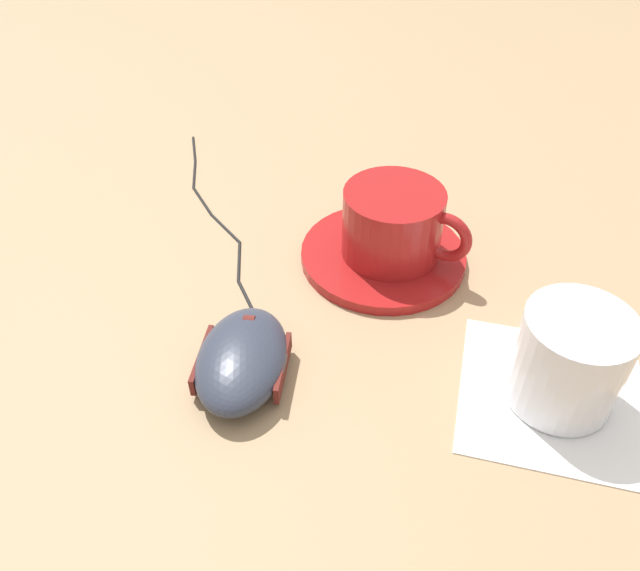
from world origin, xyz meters
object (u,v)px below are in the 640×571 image
object	(u,v)px
saucer	(383,255)
coffee_cup	(394,224)
computer_mouse	(242,359)
drinking_glass	(569,360)

from	to	relation	value
saucer	coffee_cup	xyz separation A→B (m)	(-0.01, -0.00, 0.04)
coffee_cup	saucer	bearing A→B (deg)	1.72
computer_mouse	drinking_glass	xyz separation A→B (m)	(-0.24, -0.01, 0.02)
coffee_cup	computer_mouse	xyz separation A→B (m)	(0.11, 0.16, -0.02)
coffee_cup	drinking_glass	world-z (taller)	drinking_glass
saucer	computer_mouse	xyz separation A→B (m)	(0.10, 0.16, 0.01)
coffee_cup	computer_mouse	bearing A→B (deg)	56.00
saucer	drinking_glass	world-z (taller)	drinking_glass
saucer	computer_mouse	distance (m)	0.19
saucer	coffee_cup	world-z (taller)	coffee_cup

